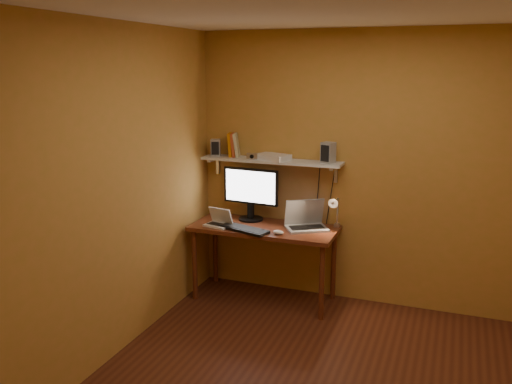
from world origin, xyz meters
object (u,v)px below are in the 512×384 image
at_px(wall_shelf, 271,161).
at_px(desk_lamp, 335,208).
at_px(speaker_left, 216,148).
at_px(router, 273,157).
at_px(speaker_right, 328,153).
at_px(laptop, 306,221).
at_px(monitor, 251,191).
at_px(shelf_camera, 252,156).
at_px(netbook, 219,221).
at_px(desk, 264,235).
at_px(keyboard, 244,229).
at_px(mouse, 278,232).

distance_m(wall_shelf, desk_lamp, 0.77).
relative_size(speaker_left, router, 0.54).
bearing_deg(speaker_right, router, -161.31).
distance_m(laptop, router, 0.70).
bearing_deg(speaker_right, monitor, -159.18).
bearing_deg(shelf_camera, netbook, -132.67).
bearing_deg(laptop, speaker_left, 141.71).
height_order(netbook, shelf_camera, shelf_camera).
xyz_separation_m(laptop, desk_lamp, (0.27, 0.04, 0.14)).
relative_size(desk, wall_shelf, 1.00).
xyz_separation_m(monitor, keyboard, (0.07, -0.36, -0.28)).
relative_size(monitor, mouse, 5.40).
relative_size(speaker_left, shelf_camera, 1.54).
xyz_separation_m(wall_shelf, router, (0.02, -0.00, 0.04)).
distance_m(monitor, speaker_right, 0.88).
relative_size(desk, keyboard, 2.82).
relative_size(netbook, speaker_left, 1.62).
height_order(mouse, shelf_camera, shelf_camera).
bearing_deg(netbook, mouse, 6.31).
distance_m(monitor, keyboard, 0.47).
xyz_separation_m(desk, speaker_left, (-0.60, 0.20, 0.79)).
relative_size(desk_lamp, shelf_camera, 3.44).
xyz_separation_m(desk, wall_shelf, (0.00, 0.19, 0.69)).
distance_m(wall_shelf, shelf_camera, 0.19).
height_order(monitor, laptop, monitor).
distance_m(wall_shelf, laptop, 0.67).
bearing_deg(keyboard, desk_lamp, 39.77).
height_order(desk, mouse, mouse).
distance_m(speaker_right, router, 0.55).
relative_size(netbook, desk_lamp, 0.72).
relative_size(monitor, speaker_right, 2.98).
xyz_separation_m(monitor, speaker_left, (-0.39, 0.03, 0.41)).
bearing_deg(shelf_camera, mouse, -39.65).
height_order(wall_shelf, keyboard, wall_shelf).
height_order(shelf_camera, router, shelf_camera).
relative_size(wall_shelf, netbook, 5.15).
bearing_deg(router, laptop, -16.22).
xyz_separation_m(monitor, desk_lamp, (0.86, -0.04, -0.09)).
xyz_separation_m(speaker_left, speaker_right, (1.16, -0.01, 0.01)).
xyz_separation_m(mouse, shelf_camera, (-0.38, 0.32, 0.64)).
distance_m(monitor, laptop, 0.64).
bearing_deg(mouse, speaker_left, 169.46).
bearing_deg(laptop, speaker_right, 0.10).
bearing_deg(speaker_left, speaker_right, -20.25).
distance_m(netbook, speaker_right, 1.23).
bearing_deg(mouse, keyboard, -163.53).
height_order(desk, keyboard, keyboard).
distance_m(laptop, desk_lamp, 0.31).
distance_m(laptop, netbook, 0.83).
bearing_deg(speaker_right, mouse, -113.78).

